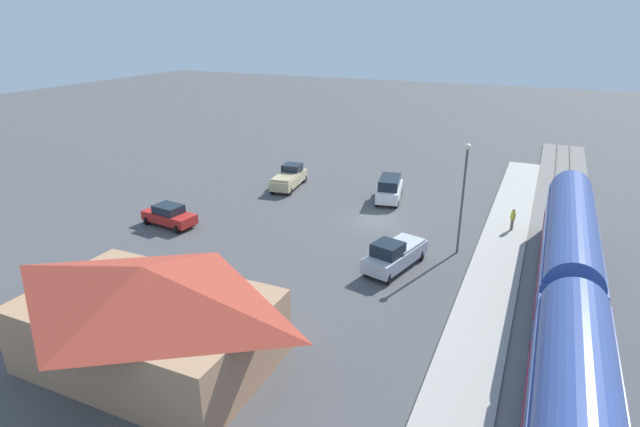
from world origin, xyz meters
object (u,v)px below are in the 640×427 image
object	(u,v)px
pickup_tan	(289,178)
pickup_silver	(395,254)
light_pole_near_platform	(464,186)
suv_white	(389,188)
sedan_red	(169,215)
pedestrian_on_platform	(513,218)
station_building	(148,314)

from	to	relation	value
pickup_tan	pickup_silver	xyz separation A→B (m)	(-14.41, 12.57, 0.00)
pickup_tan	light_pole_near_platform	distance (m)	20.08
suv_white	sedan_red	bearing A→B (deg)	42.54
pedestrian_on_platform	pickup_silver	xyz separation A→B (m)	(6.58, 9.46, -0.25)
station_building	pickup_silver	xyz separation A→B (m)	(-7.80, -14.33, -1.63)
station_building	suv_white	size ratio (longest dim) A/B	2.34
station_building	pickup_tan	xyz separation A→B (m)	(6.61, -26.91, -1.63)
suv_white	sedan_red	distance (m)	19.39
pedestrian_on_platform	sedan_red	distance (m)	26.95
pickup_silver	pedestrian_on_platform	bearing A→B (deg)	-124.80
sedan_red	suv_white	bearing A→B (deg)	-137.46
station_building	sedan_red	bearing A→B (deg)	-52.72
pickup_tan	light_pole_near_platform	xyz separation A→B (m)	(-17.81, 8.41, 3.93)
pedestrian_on_platform	station_building	bearing A→B (deg)	58.86
pickup_tan	sedan_red	world-z (taller)	pickup_tan
station_building	pedestrian_on_platform	distance (m)	27.84
station_building	pickup_tan	size ratio (longest dim) A/B	2.17
pedestrian_on_platform	suv_white	bearing A→B (deg)	-17.79
pickup_tan	light_pole_near_platform	size ratio (longest dim) A/B	0.71
station_building	pedestrian_on_platform	xyz separation A→B (m)	(-14.38, -23.80, -1.37)
station_building	light_pole_near_platform	distance (m)	21.75
station_building	light_pole_near_platform	world-z (taller)	light_pole_near_platform
suv_white	light_pole_near_platform	xyz separation A→B (m)	(-7.72, 8.80, 3.81)
pickup_tan	pedestrian_on_platform	bearing A→B (deg)	171.57
pedestrian_on_platform	sedan_red	bearing A→B (deg)	20.89
pickup_tan	light_pole_near_platform	bearing A→B (deg)	154.72
suv_white	pickup_silver	size ratio (longest dim) A/B	0.91
pickup_silver	light_pole_near_platform	world-z (taller)	light_pole_near_platform
pickup_tan	suv_white	world-z (taller)	suv_white
pedestrian_on_platform	suv_white	distance (m)	11.44
pickup_tan	light_pole_near_platform	world-z (taller)	light_pole_near_platform
pedestrian_on_platform	pickup_silver	world-z (taller)	pickup_silver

